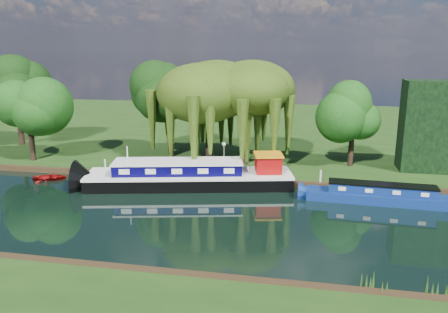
% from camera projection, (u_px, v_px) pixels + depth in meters
% --- Properties ---
extents(ground, '(120.00, 120.00, 0.00)m').
position_uv_depth(ground, '(187.00, 217.00, 29.67)').
color(ground, black).
extents(far_bank, '(120.00, 52.00, 0.45)m').
position_uv_depth(far_bank, '(252.00, 127.00, 62.03)').
color(far_bank, black).
rests_on(far_bank, ground).
extents(dutch_barge, '(17.24, 7.35, 3.55)m').
position_uv_depth(dutch_barge, '(191.00, 176.00, 36.05)').
color(dutch_barge, black).
rests_on(dutch_barge, ground).
extents(narrowboat, '(10.90, 2.41, 1.58)m').
position_uv_depth(narrowboat, '(381.00, 195.00, 32.23)').
color(narrowboat, navy).
rests_on(narrowboat, ground).
extents(red_dinghy, '(3.32, 2.77, 0.59)m').
position_uv_depth(red_dinghy, '(50.00, 180.00, 38.03)').
color(red_dinghy, maroon).
rests_on(red_dinghy, ground).
extents(white_cruiser, '(2.49, 2.31, 1.07)m').
position_uv_depth(white_cruiser, '(369.00, 200.00, 32.87)').
color(white_cruiser, silver).
rests_on(white_cruiser, ground).
extents(willow_left, '(7.62, 7.62, 9.14)m').
position_uv_depth(willow_left, '(209.00, 93.00, 40.42)').
color(willow_left, black).
rests_on(willow_left, far_bank).
extents(willow_right, '(7.19, 7.19, 8.76)m').
position_uv_depth(willow_right, '(244.00, 97.00, 39.87)').
color(willow_right, black).
rests_on(willow_right, far_bank).
extents(tree_far_left, '(4.81, 4.81, 7.75)m').
position_uv_depth(tree_far_left, '(28.00, 106.00, 41.72)').
color(tree_far_left, black).
rests_on(tree_far_left, far_bank).
extents(tree_far_back, '(5.38, 5.38, 9.05)m').
position_uv_depth(tree_far_back, '(16.00, 89.00, 48.41)').
color(tree_far_back, black).
rests_on(tree_far_back, far_bank).
extents(tree_far_mid, '(5.31, 5.31, 8.70)m').
position_uv_depth(tree_far_mid, '(169.00, 96.00, 44.13)').
color(tree_far_mid, black).
rests_on(tree_far_mid, far_bank).
extents(tree_far_right, '(4.15, 4.15, 6.79)m').
position_uv_depth(tree_far_right, '(353.00, 116.00, 39.77)').
color(tree_far_right, black).
rests_on(tree_far_right, far_bank).
extents(conifer_hedge, '(6.00, 3.00, 8.00)m').
position_uv_depth(conifer_hedge, '(437.00, 126.00, 38.47)').
color(conifer_hedge, black).
rests_on(conifer_hedge, far_bank).
extents(lamppost, '(0.36, 0.36, 2.56)m').
position_uv_depth(lamppost, '(224.00, 149.00, 39.01)').
color(lamppost, silver).
rests_on(lamppost, far_bank).
extents(mooring_posts, '(19.16, 0.16, 1.00)m').
position_uv_depth(mooring_posts, '(208.00, 170.00, 37.54)').
color(mooring_posts, silver).
rests_on(mooring_posts, far_bank).
extents(reeds_near, '(33.70, 1.50, 1.10)m').
position_uv_depth(reeds_near, '(283.00, 274.00, 21.06)').
color(reeds_near, '#1E4412').
rests_on(reeds_near, ground).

